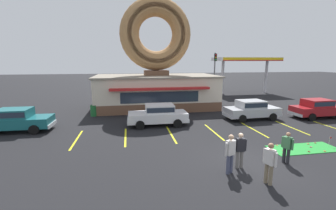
# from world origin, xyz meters

# --- Properties ---
(ground_plane) EXTENTS (160.00, 160.00, 0.00)m
(ground_plane) POSITION_xyz_m (0.00, 0.00, 0.00)
(ground_plane) COLOR black
(donut_shop_building) EXTENTS (12.30, 6.75, 10.96)m
(donut_shop_building) POSITION_xyz_m (-2.75, 13.94, 3.74)
(donut_shop_building) COLOR brown
(donut_shop_building) RESTS_ON ground
(putting_mat) EXTENTS (3.82, 1.46, 0.03)m
(putting_mat) POSITION_xyz_m (3.93, 1.25, 0.01)
(putting_mat) COLOR green
(putting_mat) RESTS_ON ground
(mini_donut_near_left) EXTENTS (0.13, 0.13, 0.04)m
(mini_donut_near_left) POSITION_xyz_m (3.84, 0.76, 0.05)
(mini_donut_near_left) COLOR brown
(mini_donut_near_left) RESTS_ON putting_mat
(mini_donut_near_right) EXTENTS (0.13, 0.13, 0.04)m
(mini_donut_near_right) POSITION_xyz_m (5.22, 1.83, 0.05)
(mini_donut_near_right) COLOR #A5724C
(mini_donut_near_right) RESTS_ON putting_mat
(mini_donut_mid_left) EXTENTS (0.13, 0.13, 0.04)m
(mini_donut_mid_left) POSITION_xyz_m (2.23, 0.65, 0.05)
(mini_donut_mid_left) COLOR #A5724C
(mini_donut_mid_left) RESTS_ON putting_mat
(mini_donut_mid_centre) EXTENTS (0.13, 0.13, 0.04)m
(mini_donut_mid_centre) POSITION_xyz_m (2.57, 1.10, 0.05)
(mini_donut_mid_centre) COLOR #A5724C
(mini_donut_mid_centre) RESTS_ON putting_mat
(mini_donut_mid_right) EXTENTS (0.13, 0.13, 0.04)m
(mini_donut_mid_right) POSITION_xyz_m (4.72, 0.65, 0.05)
(mini_donut_mid_right) COLOR #D17F47
(mini_donut_mid_right) RESTS_ON putting_mat
(mini_donut_far_left) EXTENTS (0.13, 0.13, 0.04)m
(mini_donut_far_left) POSITION_xyz_m (4.67, 1.75, 0.05)
(mini_donut_far_left) COLOR #D17F47
(mini_donut_far_left) RESTS_ON putting_mat
(mini_donut_far_centre) EXTENTS (0.13, 0.13, 0.04)m
(mini_donut_far_centre) POSITION_xyz_m (4.45, 1.30, 0.05)
(mini_donut_far_centre) COLOR #D8667F
(mini_donut_far_centre) RESTS_ON putting_mat
(mini_donut_far_right) EXTENTS (0.13, 0.13, 0.04)m
(mini_donut_far_right) POSITION_xyz_m (2.73, 1.86, 0.05)
(mini_donut_far_right) COLOR #E5C666
(mini_donut_far_right) RESTS_ON putting_mat
(golf_ball) EXTENTS (0.04, 0.04, 0.04)m
(golf_ball) POSITION_xyz_m (3.45, 1.53, 0.05)
(golf_ball) COLOR white
(golf_ball) RESTS_ON putting_mat
(putting_flag_pin) EXTENTS (0.13, 0.01, 0.55)m
(putting_flag_pin) POSITION_xyz_m (5.62, 1.28, 0.44)
(putting_flag_pin) COLOR silver
(putting_flag_pin) RESTS_ON putting_mat
(car_white) EXTENTS (4.59, 2.04, 1.60)m
(car_white) POSITION_xyz_m (-3.42, 7.31, 0.87)
(car_white) COLOR silver
(car_white) RESTS_ON ground
(car_red) EXTENTS (4.59, 2.05, 1.60)m
(car_red) POSITION_xyz_m (10.34, 7.25, 0.87)
(car_red) COLOR maroon
(car_red) RESTS_ON ground
(car_silver) EXTENTS (4.63, 2.12, 1.60)m
(car_silver) POSITION_xyz_m (4.48, 7.75, 0.87)
(car_silver) COLOR #B2B5BA
(car_silver) RESTS_ON ground
(car_teal) EXTENTS (4.59, 2.03, 1.60)m
(car_teal) POSITION_xyz_m (-13.27, 7.46, 0.87)
(car_teal) COLOR #196066
(car_teal) RESTS_ON ground
(pedestrian_blue_sweater_man) EXTENTS (0.36, 0.56, 1.71)m
(pedestrian_blue_sweater_man) POSITION_xyz_m (-0.22, -1.70, 0.95)
(pedestrian_blue_sweater_man) COLOR #7F7056
(pedestrian_blue_sweater_man) RESTS_ON ground
(pedestrian_hooded_kid) EXTENTS (0.56, 0.37, 1.76)m
(pedestrian_hooded_kid) POSITION_xyz_m (-1.36, -0.63, 0.98)
(pedestrian_hooded_kid) COLOR #474C66
(pedestrian_hooded_kid) RESTS_ON ground
(pedestrian_leather_jacket_man) EXTENTS (0.60, 0.25, 1.66)m
(pedestrian_leather_jacket_man) POSITION_xyz_m (-0.70, -0.23, 0.92)
(pedestrian_leather_jacket_man) COLOR slate
(pedestrian_leather_jacket_man) RESTS_ON ground
(pedestrian_clipboard_woman) EXTENTS (0.36, 0.56, 1.54)m
(pedestrian_clipboard_woman) POSITION_xyz_m (1.73, -0.17, 0.84)
(pedestrian_clipboard_woman) COLOR #232328
(pedestrian_clipboard_woman) RESTS_ON ground
(trash_bin) EXTENTS (0.57, 0.57, 0.97)m
(trash_bin) POSITION_xyz_m (-8.69, 11.16, 0.50)
(trash_bin) COLOR #1E662D
(trash_bin) RESTS_ON ground
(traffic_light_pole) EXTENTS (0.28, 0.47, 5.80)m
(traffic_light_pole) POSITION_xyz_m (5.20, 18.08, 3.71)
(traffic_light_pole) COLOR #595B60
(traffic_light_pole) RESTS_ON ground
(gas_station_canopy) EXTENTS (9.00, 4.46, 5.30)m
(gas_station_canopy) POSITION_xyz_m (11.52, 22.05, 4.86)
(gas_station_canopy) COLOR silver
(gas_station_canopy) RESTS_ON ground
(parking_stripe_far_left) EXTENTS (0.12, 3.60, 0.01)m
(parking_stripe_far_left) POSITION_xyz_m (-8.88, 5.00, 0.00)
(parking_stripe_far_left) COLOR yellow
(parking_stripe_far_left) RESTS_ON ground
(parking_stripe_left) EXTENTS (0.12, 3.60, 0.01)m
(parking_stripe_left) POSITION_xyz_m (-5.88, 5.00, 0.00)
(parking_stripe_left) COLOR yellow
(parking_stripe_left) RESTS_ON ground
(parking_stripe_mid_left) EXTENTS (0.12, 3.60, 0.01)m
(parking_stripe_mid_left) POSITION_xyz_m (-2.88, 5.00, 0.00)
(parking_stripe_mid_left) COLOR yellow
(parking_stripe_mid_left) RESTS_ON ground
(parking_stripe_centre) EXTENTS (0.12, 3.60, 0.01)m
(parking_stripe_centre) POSITION_xyz_m (0.12, 5.00, 0.00)
(parking_stripe_centre) COLOR yellow
(parking_stripe_centre) RESTS_ON ground
(parking_stripe_mid_right) EXTENTS (0.12, 3.60, 0.01)m
(parking_stripe_mid_right) POSITION_xyz_m (3.12, 5.00, 0.00)
(parking_stripe_mid_right) COLOR yellow
(parking_stripe_mid_right) RESTS_ON ground
(parking_stripe_right) EXTENTS (0.12, 3.60, 0.01)m
(parking_stripe_right) POSITION_xyz_m (6.12, 5.00, 0.00)
(parking_stripe_right) COLOR yellow
(parking_stripe_right) RESTS_ON ground
(parking_stripe_far_right) EXTENTS (0.12, 3.60, 0.01)m
(parking_stripe_far_right) POSITION_xyz_m (9.12, 5.00, 0.00)
(parking_stripe_far_right) COLOR yellow
(parking_stripe_far_right) RESTS_ON ground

